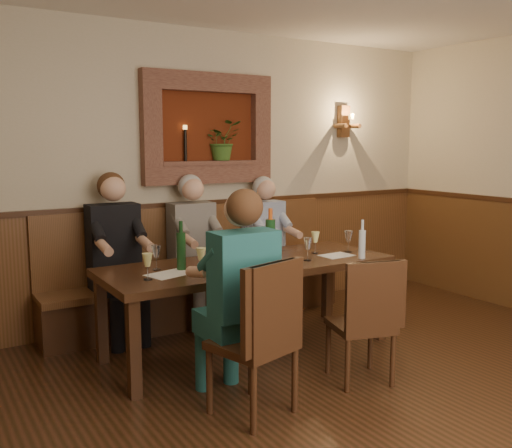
{
  "coord_description": "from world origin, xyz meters",
  "views": [
    {
      "loc": [
        -2.34,
        -2.07,
        1.72
      ],
      "look_at": [
        0.1,
        1.9,
        1.05
      ],
      "focal_mm": 40.0,
      "sensor_mm": 36.0,
      "label": 1
    }
  ],
  "objects_px": {
    "dining_table": "(249,271)",
    "water_bottle": "(362,243)",
    "bench": "(199,287)",
    "person_chair_front": "(237,315)",
    "person_bench_left": "(118,271)",
    "spittoon_bucket": "(234,249)",
    "person_bench_mid": "(196,264)",
    "wine_bottle_green_a": "(270,239)",
    "person_bench_right": "(268,257)",
    "chair_near_left": "(255,370)",
    "chair_near_right": "(361,346)",
    "wine_bottle_green_b": "(181,250)"
  },
  "relations": [
    {
      "from": "dining_table",
      "to": "chair_near_right",
      "type": "relative_size",
      "value": 2.63
    },
    {
      "from": "person_bench_mid",
      "to": "wine_bottle_green_b",
      "type": "xyz_separation_m",
      "value": [
        -0.51,
        -0.81,
        0.32
      ]
    },
    {
      "from": "bench",
      "to": "water_bottle",
      "type": "bearing_deg",
      "value": -55.79
    },
    {
      "from": "bench",
      "to": "person_bench_left",
      "type": "distance_m",
      "value": 0.88
    },
    {
      "from": "person_bench_left",
      "to": "spittoon_bucket",
      "type": "bearing_deg",
      "value": -50.88
    },
    {
      "from": "bench",
      "to": "person_chair_front",
      "type": "relative_size",
      "value": 2.09
    },
    {
      "from": "person_chair_front",
      "to": "water_bottle",
      "type": "height_order",
      "value": "person_chair_front"
    },
    {
      "from": "person_bench_mid",
      "to": "person_bench_right",
      "type": "xyz_separation_m",
      "value": [
        0.81,
        0.0,
        -0.02
      ]
    },
    {
      "from": "person_bench_left",
      "to": "person_chair_front",
      "type": "xyz_separation_m",
      "value": [
        0.27,
        -1.61,
        -0.01
      ]
    },
    {
      "from": "person_bench_right",
      "to": "spittoon_bucket",
      "type": "bearing_deg",
      "value": -136.1
    },
    {
      "from": "chair_near_left",
      "to": "water_bottle",
      "type": "bearing_deg",
      "value": 7.97
    },
    {
      "from": "person_bench_right",
      "to": "chair_near_left",
      "type": "bearing_deg",
      "value": -125.0
    },
    {
      "from": "person_bench_right",
      "to": "water_bottle",
      "type": "xyz_separation_m",
      "value": [
        0.16,
        -1.21,
        0.31
      ]
    },
    {
      "from": "bench",
      "to": "spittoon_bucket",
      "type": "height_order",
      "value": "bench"
    },
    {
      "from": "wine_bottle_green_a",
      "to": "water_bottle",
      "type": "height_order",
      "value": "wine_bottle_green_a"
    },
    {
      "from": "person_bench_left",
      "to": "bench",
      "type": "bearing_deg",
      "value": 7.36
    },
    {
      "from": "water_bottle",
      "to": "wine_bottle_green_b",
      "type": "bearing_deg",
      "value": 165.23
    },
    {
      "from": "bench",
      "to": "chair_near_right",
      "type": "relative_size",
      "value": 3.29
    },
    {
      "from": "water_bottle",
      "to": "person_chair_front",
      "type": "bearing_deg",
      "value": -164.15
    },
    {
      "from": "person_bench_right",
      "to": "person_chair_front",
      "type": "height_order",
      "value": "person_chair_front"
    },
    {
      "from": "dining_table",
      "to": "chair_near_left",
      "type": "xyz_separation_m",
      "value": [
        -0.55,
        -0.99,
        -0.38
      ]
    },
    {
      "from": "person_bench_left",
      "to": "wine_bottle_green_b",
      "type": "bearing_deg",
      "value": -73.52
    },
    {
      "from": "chair_near_left",
      "to": "wine_bottle_green_b",
      "type": "height_order",
      "value": "wine_bottle_green_b"
    },
    {
      "from": "bench",
      "to": "person_chair_front",
      "type": "xyz_separation_m",
      "value": [
        -0.55,
        -1.72,
        0.27
      ]
    },
    {
      "from": "dining_table",
      "to": "wine_bottle_green_b",
      "type": "bearing_deg",
      "value": 177.8
    },
    {
      "from": "person_bench_mid",
      "to": "person_bench_right",
      "type": "distance_m",
      "value": 0.81
    },
    {
      "from": "person_bench_right",
      "to": "wine_bottle_green_a",
      "type": "distance_m",
      "value": 1.12
    },
    {
      "from": "person_bench_mid",
      "to": "spittoon_bucket",
      "type": "distance_m",
      "value": 0.89
    },
    {
      "from": "person_bench_left",
      "to": "person_bench_mid",
      "type": "height_order",
      "value": "person_bench_left"
    },
    {
      "from": "dining_table",
      "to": "water_bottle",
      "type": "bearing_deg",
      "value": -22.39
    },
    {
      "from": "wine_bottle_green_a",
      "to": "wine_bottle_green_b",
      "type": "xyz_separation_m",
      "value": [
        -0.76,
        0.08,
        -0.03
      ]
    },
    {
      "from": "bench",
      "to": "person_bench_mid",
      "type": "distance_m",
      "value": 0.29
    },
    {
      "from": "bench",
      "to": "chair_near_left",
      "type": "distance_m",
      "value": 2.01
    },
    {
      "from": "bench",
      "to": "spittoon_bucket",
      "type": "distance_m",
      "value": 1.1
    },
    {
      "from": "bench",
      "to": "person_bench_left",
      "type": "xyz_separation_m",
      "value": [
        -0.83,
        -0.11,
        0.28
      ]
    },
    {
      "from": "person_bench_mid",
      "to": "wine_bottle_green_a",
      "type": "height_order",
      "value": "person_bench_mid"
    },
    {
      "from": "spittoon_bucket",
      "to": "person_bench_left",
      "type": "bearing_deg",
      "value": 129.12
    },
    {
      "from": "bench",
      "to": "wine_bottle_green_a",
      "type": "relative_size",
      "value": 6.88
    },
    {
      "from": "wine_bottle_green_a",
      "to": "chair_near_right",
      "type": "bearing_deg",
      "value": -77.64
    },
    {
      "from": "wine_bottle_green_b",
      "to": "person_chair_front",
      "type": "bearing_deg",
      "value": -87.64
    },
    {
      "from": "person_chair_front",
      "to": "person_bench_right",
      "type": "bearing_deg",
      "value": 51.49
    },
    {
      "from": "person_chair_front",
      "to": "spittoon_bucket",
      "type": "relative_size",
      "value": 5.74
    },
    {
      "from": "chair_near_left",
      "to": "person_chair_front",
      "type": "height_order",
      "value": "person_chair_front"
    },
    {
      "from": "chair_near_left",
      "to": "chair_near_right",
      "type": "relative_size",
      "value": 1.11
    },
    {
      "from": "person_chair_front",
      "to": "wine_bottle_green_a",
      "type": "distance_m",
      "value": 1.08
    },
    {
      "from": "wine_bottle_green_b",
      "to": "dining_table",
      "type": "bearing_deg",
      "value": -2.2
    },
    {
      "from": "person_bench_left",
      "to": "wine_bottle_green_b",
      "type": "height_order",
      "value": "person_bench_left"
    },
    {
      "from": "chair_near_right",
      "to": "person_bench_right",
      "type": "distance_m",
      "value": 1.86
    },
    {
      "from": "wine_bottle_green_b",
      "to": "water_bottle",
      "type": "relative_size",
      "value": 1.15
    },
    {
      "from": "person_chair_front",
      "to": "water_bottle",
      "type": "relative_size",
      "value": 4.38
    }
  ]
}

